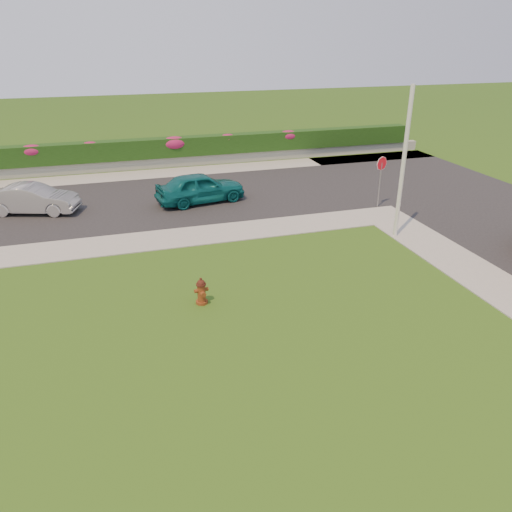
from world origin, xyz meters
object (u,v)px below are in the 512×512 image
object	(u,v)px
fire_hydrant	(201,291)
stop_sign	(381,170)
utility_pole	(403,165)
sedan_silver	(33,199)
sedan_teal	(200,188)

from	to	relation	value
fire_hydrant	stop_sign	size ratio (longest dim) A/B	0.35
fire_hydrant	utility_pole	xyz separation A→B (m)	(8.33, 3.01, 2.48)
fire_hydrant	sedan_silver	bearing A→B (deg)	111.71
utility_pole	sedan_silver	bearing A→B (deg)	152.82
sedan_silver	sedan_teal	bearing A→B (deg)	-77.42
sedan_teal	utility_pole	bearing A→B (deg)	-145.06
sedan_teal	sedan_silver	world-z (taller)	sedan_teal
fire_hydrant	sedan_teal	distance (m)	9.65
utility_pole	stop_sign	world-z (taller)	utility_pole
sedan_silver	utility_pole	distance (m)	15.73
sedan_teal	stop_sign	distance (m)	8.31
sedan_teal	stop_sign	xyz separation A→B (m)	(7.67, -3.03, 1.00)
stop_sign	sedan_silver	bearing A→B (deg)	169.95
stop_sign	utility_pole	bearing A→B (deg)	-105.14
sedan_silver	stop_sign	distance (m)	15.51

